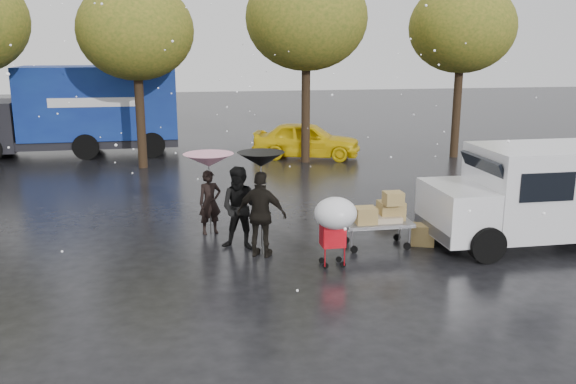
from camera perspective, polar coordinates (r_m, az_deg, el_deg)
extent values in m
plane|color=black|center=(13.16, -0.14, -5.70)|extent=(90.00, 90.00, 0.00)
imported|color=black|center=(14.38, -7.32, -0.97)|extent=(0.63, 0.49, 1.51)
imported|color=black|center=(13.20, -4.45, -1.53)|extent=(1.07, 0.95, 1.82)
imported|color=black|center=(12.70, -2.49, -2.12)|extent=(1.16, 0.87, 1.83)
cylinder|color=#4C4C4C|center=(14.35, -7.33, -0.48)|extent=(0.02, 0.02, 1.76)
cone|color=#E65E88|center=(14.16, -7.44, 2.98)|extent=(1.17, 1.17, 0.30)
sphere|color=#4C4C4C|center=(14.16, -7.45, 3.10)|extent=(0.06, 0.06, 0.06)
cylinder|color=#4C4C4C|center=(12.66, -2.50, -1.57)|extent=(0.02, 0.02, 2.08)
cone|color=black|center=(12.43, -2.55, 3.06)|extent=(0.98, 0.98, 0.30)
sphere|color=#4C4C4C|center=(12.42, -2.55, 3.19)|extent=(0.06, 0.06, 0.06)
cube|color=slate|center=(13.52, 8.31, -2.86)|extent=(1.50, 0.80, 0.08)
cylinder|color=slate|center=(13.24, 5.26, -2.01)|extent=(0.04, 0.04, 0.60)
cube|color=olive|center=(13.66, 9.61, -1.70)|extent=(0.55, 0.45, 0.40)
cube|color=olive|center=(13.28, 7.25, -2.17)|extent=(0.45, 0.40, 0.35)
cube|color=olive|center=(13.33, 9.82, -0.58)|extent=(0.40, 0.35, 0.28)
cube|color=tan|center=(13.51, 8.53, -2.45)|extent=(0.90, 0.55, 0.12)
cylinder|color=black|center=(13.20, 6.19, -5.36)|extent=(0.16, 0.05, 0.16)
cylinder|color=black|center=(13.78, 5.45, -4.50)|extent=(0.16, 0.05, 0.16)
cylinder|color=black|center=(13.57, 11.08, -5.00)|extent=(0.16, 0.05, 0.16)
cylinder|color=black|center=(14.14, 10.15, -4.18)|extent=(0.16, 0.05, 0.16)
cube|color=#B10A13|center=(12.27, 4.21, -4.01)|extent=(0.47, 0.41, 0.45)
cylinder|color=#B10A13|center=(11.98, 4.46, -2.60)|extent=(0.42, 0.02, 0.02)
cylinder|color=#4C4C4C|center=(12.00, 4.46, -2.92)|extent=(0.02, 0.02, 0.60)
ellipsoid|color=white|center=(11.94, 4.47, -2.00)|extent=(0.84, 0.84, 0.63)
cylinder|color=black|center=(12.27, 3.52, -6.91)|extent=(0.12, 0.04, 0.12)
cylinder|color=black|center=(12.56, 3.18, -6.40)|extent=(0.12, 0.04, 0.12)
cylinder|color=black|center=(12.36, 5.16, -6.79)|extent=(0.12, 0.04, 0.12)
cylinder|color=black|center=(12.65, 4.77, -6.29)|extent=(0.12, 0.04, 0.12)
cube|color=white|center=(14.82, 24.16, 0.33)|extent=(3.80, 2.00, 1.90)
cube|color=white|center=(13.72, 15.67, -1.69)|extent=(1.20, 1.95, 1.10)
cube|color=black|center=(13.78, 17.96, 1.85)|extent=(0.37, 1.70, 0.67)
cube|color=slate|center=(13.61, 13.47, -3.44)|extent=(0.12, 1.90, 0.25)
cylinder|color=black|center=(13.14, 18.11, -4.70)|extent=(0.76, 0.28, 0.76)
cylinder|color=black|center=(14.76, 14.67, -2.45)|extent=(0.76, 0.28, 0.76)
cylinder|color=black|center=(16.40, 25.21, -1.71)|extent=(0.76, 0.28, 0.76)
cube|color=navy|center=(25.62, -17.19, 8.06)|extent=(6.00, 2.50, 2.80)
cube|color=black|center=(25.94, -19.14, 4.52)|extent=(8.00, 2.30, 0.35)
cube|color=white|center=(24.37, -17.54, 8.00)|extent=(3.50, 0.03, 0.35)
cylinder|color=black|center=(27.68, -24.93, 4.43)|extent=(1.00, 0.30, 1.00)
cylinder|color=black|center=(24.52, -12.58, 4.33)|extent=(1.00, 0.30, 1.00)
cylinder|color=black|center=(26.79, -12.40, 5.12)|extent=(1.00, 0.30, 1.00)
cube|color=olive|center=(13.95, 12.48, -3.92)|extent=(0.62, 0.56, 0.46)
cube|color=olive|center=(15.64, 9.22, -1.99)|extent=(0.58, 0.52, 0.37)
imported|color=yellow|center=(23.85, 1.75, 4.90)|extent=(4.47, 2.92, 1.42)
cylinder|color=black|center=(22.36, -13.70, 7.89)|extent=(0.32, 0.32, 4.48)
ellipsoid|color=#394F16|center=(22.26, -14.09, 14.45)|extent=(4.00, 4.00, 3.40)
cylinder|color=black|center=(22.79, 1.68, 8.90)|extent=(0.32, 0.32, 4.90)
ellipsoid|color=#394F16|center=(22.72, 1.73, 15.95)|extent=(4.40, 4.40, 3.74)
cylinder|color=black|center=(24.73, 15.57, 8.47)|extent=(0.32, 0.32, 4.62)
ellipsoid|color=#394F16|center=(24.65, 15.97, 14.58)|extent=(4.00, 4.00, 3.40)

